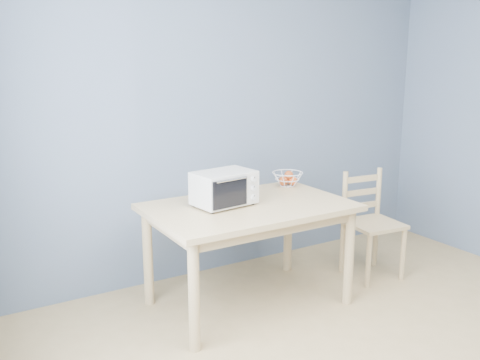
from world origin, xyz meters
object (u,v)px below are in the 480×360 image
toaster_oven (222,188)px  fruit_basket (287,178)px  dining_chair (370,225)px  dining_table (249,218)px

toaster_oven → fruit_basket: size_ratio=1.56×
fruit_basket → dining_chair: 0.79m
dining_table → toaster_oven: size_ratio=3.16×
dining_chair → dining_table: bearing=-176.1°
dining_table → toaster_oven: 0.30m
fruit_basket → toaster_oven: bearing=-161.8°
dining_chair → toaster_oven: bearing=-178.5°
toaster_oven → fruit_basket: bearing=10.9°
dining_table → dining_chair: dining_chair is taller
fruit_basket → dining_chair: (0.59, -0.35, -0.39)m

